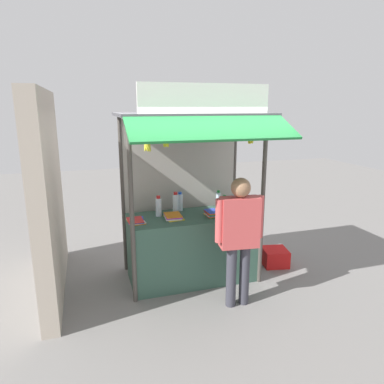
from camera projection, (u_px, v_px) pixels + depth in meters
ground_plane at (192, 278)px, 5.26m from camera, size 20.00×20.00×0.00m
stall_counter at (192, 247)px, 5.14m from camera, size 1.81×0.80×0.98m
stall_structure at (189, 164)px, 5.01m from camera, size 2.01×1.72×2.77m
water_bottle_back_left at (224, 203)px, 5.27m from camera, size 0.07×0.07×0.23m
water_bottle_rear_center at (235, 198)px, 5.51m from camera, size 0.07×0.07×0.26m
water_bottle_mid_right at (218, 199)px, 5.46m from camera, size 0.07×0.07×0.26m
water_bottle_front_right at (180, 202)px, 5.25m from camera, size 0.08×0.08×0.29m
water_bottle_far_left at (176, 203)px, 5.16m from camera, size 0.09×0.09×0.30m
water_bottle_left at (159, 207)px, 4.98m from camera, size 0.08×0.08×0.30m
magazine_stack_mid_left at (173, 216)px, 4.91m from camera, size 0.27×0.33×0.05m
magazine_stack_right at (136, 221)px, 4.75m from camera, size 0.24×0.33×0.03m
magazine_stack_center at (212, 213)px, 5.02m from camera, size 0.19×0.26×0.07m
banana_bunch_leftmost at (166, 141)px, 4.16m from camera, size 0.09×0.09×0.26m
banana_bunch_inner_right at (251, 138)px, 4.48m from camera, size 0.09×0.09×0.25m
banana_bunch_rightmost at (148, 145)px, 4.10m from camera, size 0.10×0.11×0.31m
vendor_person at (239, 231)px, 4.32m from camera, size 0.64×0.25×1.68m
plastic_crate at (275, 257)px, 5.66m from camera, size 0.45×0.45×0.27m
neighbour_wall at (48, 195)px, 4.66m from camera, size 0.20×2.40×2.71m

